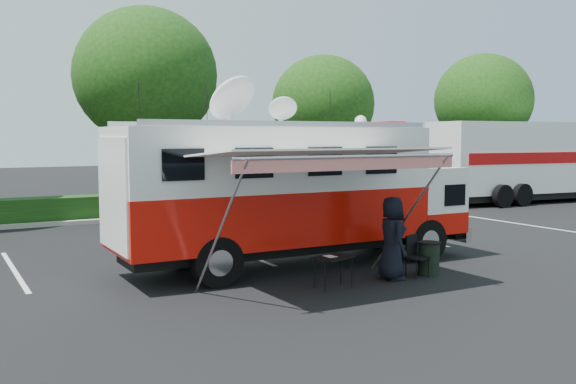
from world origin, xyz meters
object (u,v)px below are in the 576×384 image
at_px(command_truck, 295,191).
at_px(semi_trailer, 546,160).
at_px(folding_table, 333,259).
at_px(trash_bin, 429,258).

relative_size(command_truck, semi_trailer, 0.72).
height_order(command_truck, folding_table, command_truck).
xyz_separation_m(command_truck, folding_table, (-0.44, -2.49, -1.30)).
height_order(trash_bin, semi_trailer, semi_trailer).
bearing_deg(trash_bin, command_truck, 134.10).
bearing_deg(folding_table, trash_bin, 0.83).
bearing_deg(trash_bin, semi_trailer, 31.66).
relative_size(folding_table, trash_bin, 1.22).
height_order(command_truck, trash_bin, command_truck).
xyz_separation_m(command_truck, semi_trailer, (19.74, 8.26, 0.18)).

